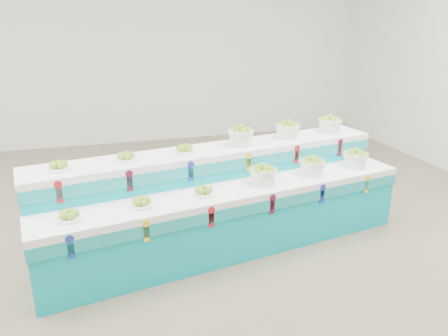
% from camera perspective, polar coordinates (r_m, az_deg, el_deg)
% --- Properties ---
extents(ground, '(10.00, 10.00, 0.00)m').
position_cam_1_polar(ground, '(4.32, -8.75, -14.10)').
color(ground, brown).
rests_on(ground, ground).
extents(back_wall, '(10.00, 0.00, 10.00)m').
position_cam_1_polar(back_wall, '(8.62, -14.40, 16.22)').
color(back_wall, silver).
rests_on(back_wall, ground).
extents(display_stand, '(4.12, 1.69, 1.02)m').
position_cam_1_polar(display_stand, '(4.65, 0.00, -4.19)').
color(display_stand, '#06A8B6').
rests_on(display_stand, ground).
extents(plate_lower_left, '(0.25, 0.25, 0.09)m').
position_cam_1_polar(plate_lower_left, '(3.93, -19.95, -5.88)').
color(plate_lower_left, white).
rests_on(plate_lower_left, display_stand).
extents(plate_lower_mid, '(0.25, 0.25, 0.09)m').
position_cam_1_polar(plate_lower_mid, '(4.03, -10.94, -4.43)').
color(plate_lower_mid, white).
rests_on(plate_lower_mid, display_stand).
extents(plate_lower_right, '(0.25, 0.25, 0.09)m').
position_cam_1_polar(plate_lower_right, '(4.22, -2.68, -2.99)').
color(plate_lower_right, white).
rests_on(plate_lower_right, display_stand).
extents(basket_lower_left, '(0.33, 0.33, 0.21)m').
position_cam_1_polar(basket_lower_left, '(4.49, 5.23, -0.85)').
color(basket_lower_left, silver).
rests_on(basket_lower_left, display_stand).
extents(basket_lower_mid, '(0.33, 0.33, 0.21)m').
position_cam_1_polar(basket_lower_mid, '(4.83, 11.63, 0.28)').
color(basket_lower_mid, silver).
rests_on(basket_lower_mid, display_stand).
extents(basket_lower_right, '(0.33, 0.33, 0.21)m').
position_cam_1_polar(basket_lower_right, '(5.22, 17.10, 1.25)').
color(basket_lower_right, silver).
rests_on(basket_lower_right, display_stand).
extents(plate_upper_left, '(0.25, 0.25, 0.09)m').
position_cam_1_polar(plate_upper_left, '(4.29, -21.22, 0.35)').
color(plate_upper_left, white).
rests_on(plate_upper_left, display_stand).
extents(plate_upper_mid, '(0.25, 0.25, 0.09)m').
position_cam_1_polar(plate_upper_mid, '(4.38, -12.95, 1.55)').
color(plate_upper_mid, white).
rests_on(plate_upper_mid, display_stand).
extents(plate_upper_right, '(0.25, 0.25, 0.09)m').
position_cam_1_polar(plate_upper_right, '(4.55, -5.24, 2.63)').
color(plate_upper_right, white).
rests_on(plate_upper_right, display_stand).
extents(basket_upper_left, '(0.33, 0.33, 0.21)m').
position_cam_1_polar(basket_upper_left, '(4.81, 2.28, 4.33)').
color(basket_upper_left, silver).
rests_on(basket_upper_left, display_stand).
extents(basket_upper_mid, '(0.33, 0.33, 0.21)m').
position_cam_1_polar(basket_upper_mid, '(5.13, 8.50, 5.07)').
color(basket_upper_mid, silver).
rests_on(basket_upper_mid, display_stand).
extents(basket_upper_right, '(0.33, 0.33, 0.21)m').
position_cam_1_polar(basket_upper_right, '(5.50, 13.92, 5.67)').
color(basket_upper_right, silver).
rests_on(basket_upper_right, display_stand).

